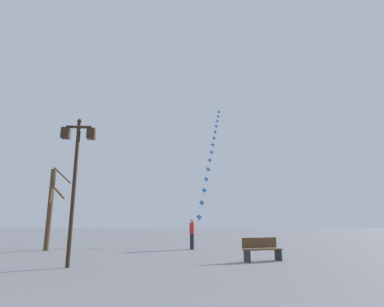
{
  "coord_description": "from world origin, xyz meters",
  "views": [
    {
      "loc": [
        1.38,
        -2.63,
        1.45
      ],
      "look_at": [
        3.26,
        19.88,
        6.54
      ],
      "focal_mm": 29.02,
      "sensor_mm": 36.0,
      "label": 1
    }
  ],
  "objects_px": {
    "twin_lantern_lamp_post": "(76,162)",
    "kite_flyer": "(192,233)",
    "kite_train": "(211,152)",
    "bare_tree": "(51,206)",
    "park_bench": "(262,249)"
  },
  "relations": [
    {
      "from": "twin_lantern_lamp_post",
      "to": "bare_tree",
      "type": "distance_m",
      "value": 7.78
    },
    {
      "from": "bare_tree",
      "to": "park_bench",
      "type": "xyz_separation_m",
      "value": [
        10.28,
        -5.73,
        -1.93
      ]
    },
    {
      "from": "twin_lantern_lamp_post",
      "to": "kite_flyer",
      "type": "height_order",
      "value": "twin_lantern_lamp_post"
    },
    {
      "from": "twin_lantern_lamp_post",
      "to": "kite_train",
      "type": "distance_m",
      "value": 20.06
    },
    {
      "from": "twin_lantern_lamp_post",
      "to": "kite_train",
      "type": "height_order",
      "value": "kite_train"
    },
    {
      "from": "kite_train",
      "to": "bare_tree",
      "type": "relative_size",
      "value": 3.92
    },
    {
      "from": "bare_tree",
      "to": "park_bench",
      "type": "distance_m",
      "value": 11.93
    },
    {
      "from": "kite_flyer",
      "to": "park_bench",
      "type": "xyz_separation_m",
      "value": [
        2.27,
        -5.85,
        -0.45
      ]
    },
    {
      "from": "twin_lantern_lamp_post",
      "to": "kite_flyer",
      "type": "xyz_separation_m",
      "value": [
        4.8,
        7.1,
        -2.7
      ]
    },
    {
      "from": "kite_flyer",
      "to": "park_bench",
      "type": "relative_size",
      "value": 1.03
    },
    {
      "from": "kite_train",
      "to": "kite_flyer",
      "type": "relative_size",
      "value": 10.6
    },
    {
      "from": "twin_lantern_lamp_post",
      "to": "bare_tree",
      "type": "height_order",
      "value": "twin_lantern_lamp_post"
    },
    {
      "from": "bare_tree",
      "to": "kite_flyer",
      "type": "bearing_deg",
      "value": 0.84
    },
    {
      "from": "kite_flyer",
      "to": "bare_tree",
      "type": "height_order",
      "value": "bare_tree"
    },
    {
      "from": "kite_train",
      "to": "kite_flyer",
      "type": "height_order",
      "value": "kite_train"
    }
  ]
}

